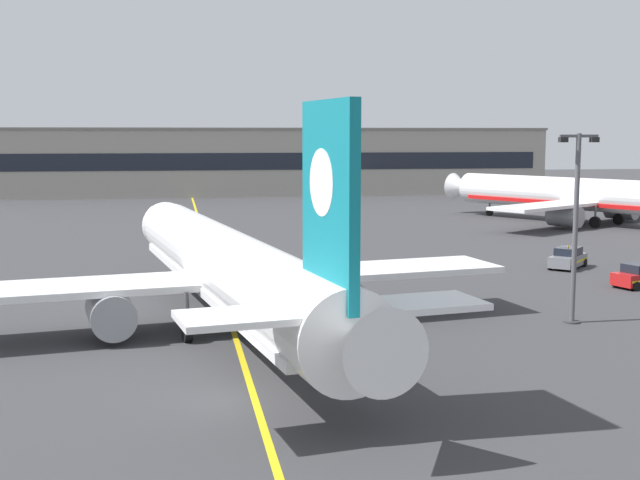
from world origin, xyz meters
name	(u,v)px	position (x,y,z in m)	size (l,w,h in m)	color
ground_plane	(242,398)	(0.00, 0.00, 0.00)	(400.00, 400.00, 0.00)	#353538
taxiway_centreline	(216,274)	(0.00, 30.00, 0.00)	(0.30, 180.00, 0.01)	yellow
airliner_foreground	(228,268)	(0.09, 11.83, 3.37)	(32.34, 41.30, 11.65)	white
airliner_background	(593,196)	(44.19, 57.38, 3.35)	(29.38, 36.41, 11.59)	white
apron_lamp_post	(576,224)	(19.09, 10.52, 5.54)	(2.24, 0.90, 10.50)	#515156
service_car_second	(568,258)	(27.39, 28.49, 0.77)	(4.20, 4.28, 1.79)	slate
safety_cone_by_nose_gear	(226,272)	(0.69, 29.13, 0.26)	(0.44, 0.44, 0.55)	orange
terminal_building	(216,162)	(2.90, 111.57, 5.74)	(114.12, 12.40, 11.47)	#9E998E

